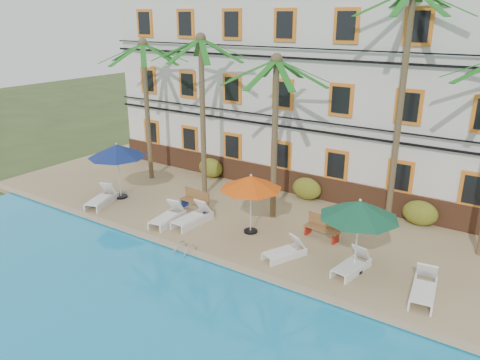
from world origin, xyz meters
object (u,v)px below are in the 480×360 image
Objects in this scene: palm_c at (275,114)px; palm_d at (403,81)px; lounger_f at (424,288)px; palm_a at (146,90)px; pool_ladder at (185,252)px; palm_b at (202,94)px; bench_left at (195,200)px; lounger_c at (193,217)px; lounger_e at (352,264)px; lounger_d at (285,251)px; umbrella_red at (251,183)px; lounger_b at (168,216)px; bench_right at (323,227)px; lounger_a at (102,198)px; umbrella_blue at (117,151)px; umbrella_green at (359,210)px.

palm_d reaches higher than palm_c.
palm_a is at bearing 166.77° from lounger_f.
pool_ladder is (-8.36, -1.99, -0.31)m from lounger_f.
palm_b is 9.04m from palm_d.
palm_c reaches higher than bench_left.
lounger_c reaches higher than lounger_e.
lounger_f is (4.97, 0.19, 0.04)m from lounger_d.
palm_b is 5.97m from lounger_c.
palm_c is (8.35, -0.86, -0.19)m from palm_a.
umbrella_red is 1.23× the size of lounger_f.
lounger_d is at bearing -19.95° from palm_a.
pool_ladder is at bearing -34.89° from lounger_b.
lounger_f is (7.23, -0.91, -1.89)m from umbrella_red.
bench_left is at bearing -64.68° from palm_b.
lounger_c is at bearing -160.29° from bench_right.
palm_d is 7.28m from umbrella_red.
lounger_e is (0.22, -4.79, -5.91)m from palm_d.
lounger_b is 1.07× the size of lounger_e.
lounger_e is at bearing 175.06° from lounger_f.
palm_b reaches higher than lounger_f.
lounger_b is 8.26m from lounger_e.
lounger_e is at bearing 3.37° from lounger_a.
palm_b reaches higher than lounger_d.
palm_a is 12.23m from lounger_d.
palm_c is 2.79× the size of umbrella_red.
bench_left is at bearing 169.70° from umbrella_red.
palm_a is 13.02m from palm_d.
palm_c reaches higher than lounger_c.
umbrella_blue is at bearing 178.08° from lounger_e.
lounger_d is 0.87× the size of lounger_f.
palm_c is 3.35× the size of lounger_a.
umbrella_green is (4.81, -2.51, -2.33)m from palm_c.
umbrella_green is 1.37× the size of lounger_b.
bench_right is (0.47, 2.29, 0.20)m from lounger_d.
lounger_e is at bearing -43.50° from bench_right.
lounger_e is 1.22× the size of bench_right.
lounger_c is at bearing 175.22° from lounger_d.
lounger_d is at bearing -27.99° from palm_b.
lounger_c is 2.63m from pool_ladder.
lounger_d is (-2.52, -0.49, -2.10)m from umbrella_green.
bench_right is (-4.49, 2.10, 0.16)m from lounger_f.
umbrella_green is (0.28, -4.71, -3.82)m from palm_d.
palm_d is at bearing 51.14° from pool_ladder.
umbrella_red reaches higher than lounger_f.
umbrella_red is (8.38, -2.76, -2.69)m from palm_a.
lounger_e is 8.30m from bench_left.
palm_a reaches higher than umbrella_blue.
lounger_a reaches higher than lounger_d.
palm_d reaches higher than lounger_f.
lounger_b is at bearing -13.28° from umbrella_blue.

